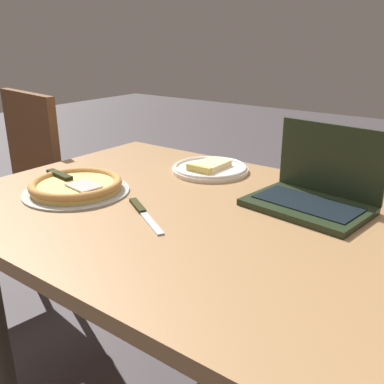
{
  "coord_description": "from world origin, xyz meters",
  "views": [
    {
      "loc": [
        -0.69,
        0.88,
        1.18
      ],
      "look_at": [
        -0.04,
        0.01,
        0.79
      ],
      "focal_mm": 40.32,
      "sensor_mm": 36.0,
      "label": 1
    }
  ],
  "objects_px": {
    "dining_table": "(183,231)",
    "table_knife": "(142,212)",
    "pizza_tray": "(76,186)",
    "chair_far": "(10,190)",
    "laptop": "(315,190)",
    "pizza_plate": "(210,168)"
  },
  "relations": [
    {
      "from": "pizza_plate",
      "to": "pizza_tray",
      "type": "bearing_deg",
      "value": 63.68
    },
    {
      "from": "dining_table",
      "to": "chair_far",
      "type": "height_order",
      "value": "chair_far"
    },
    {
      "from": "pizza_plate",
      "to": "chair_far",
      "type": "xyz_separation_m",
      "value": [
        0.9,
        0.24,
        -0.21
      ]
    },
    {
      "from": "laptop",
      "to": "table_knife",
      "type": "xyz_separation_m",
      "value": [
        0.34,
        0.32,
        -0.04
      ]
    },
    {
      "from": "dining_table",
      "to": "laptop",
      "type": "xyz_separation_m",
      "value": [
        -0.29,
        -0.21,
        0.13
      ]
    },
    {
      "from": "pizza_tray",
      "to": "pizza_plate",
      "type": "bearing_deg",
      "value": -116.32
    },
    {
      "from": "laptop",
      "to": "pizza_plate",
      "type": "height_order",
      "value": "laptop"
    },
    {
      "from": "laptop",
      "to": "table_knife",
      "type": "height_order",
      "value": "laptop"
    },
    {
      "from": "dining_table",
      "to": "laptop",
      "type": "relative_size",
      "value": 3.76
    },
    {
      "from": "dining_table",
      "to": "table_knife",
      "type": "xyz_separation_m",
      "value": [
        0.05,
        0.11,
        0.08
      ]
    },
    {
      "from": "pizza_tray",
      "to": "laptop",
      "type": "bearing_deg",
      "value": -152.4
    },
    {
      "from": "dining_table",
      "to": "pizza_plate",
      "type": "bearing_deg",
      "value": -68.76
    },
    {
      "from": "dining_table",
      "to": "laptop",
      "type": "bearing_deg",
      "value": -144.72
    },
    {
      "from": "pizza_plate",
      "to": "table_knife",
      "type": "relative_size",
      "value": 1.2
    },
    {
      "from": "dining_table",
      "to": "chair_far",
      "type": "distance_m",
      "value": 1.02
    },
    {
      "from": "chair_far",
      "to": "pizza_plate",
      "type": "bearing_deg",
      "value": -165.29
    },
    {
      "from": "pizza_tray",
      "to": "chair_far",
      "type": "xyz_separation_m",
      "value": [
        0.69,
        -0.18,
        -0.21
      ]
    },
    {
      "from": "pizza_tray",
      "to": "chair_far",
      "type": "bearing_deg",
      "value": -14.27
    },
    {
      "from": "table_knife",
      "to": "chair_far",
      "type": "bearing_deg",
      "value": -10.38
    },
    {
      "from": "laptop",
      "to": "chair_far",
      "type": "distance_m",
      "value": 1.34
    },
    {
      "from": "dining_table",
      "to": "chair_far",
      "type": "relative_size",
      "value": 1.34
    },
    {
      "from": "chair_far",
      "to": "laptop",
      "type": "bearing_deg",
      "value": -173.68
    }
  ]
}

